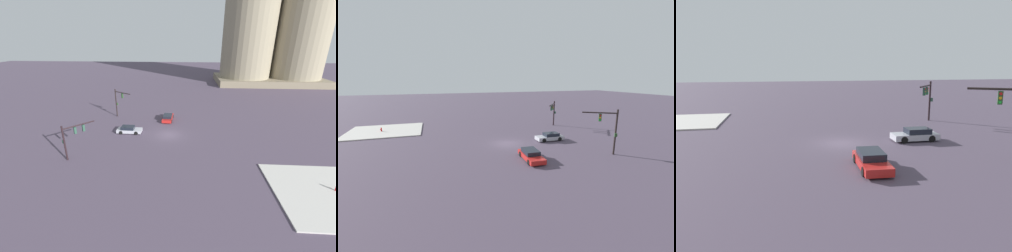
% 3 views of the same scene
% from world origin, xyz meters
% --- Properties ---
extents(ground_plane, '(228.29, 228.29, 0.00)m').
position_xyz_m(ground_plane, '(0.00, 0.00, 0.00)').
color(ground_plane, '#4B3F51').
extents(sidewalk_corner, '(12.63, 11.13, 0.15)m').
position_xyz_m(sidewalk_corner, '(18.87, -14.59, 0.07)').
color(sidewalk_corner, beige).
rests_on(sidewalk_corner, ground).
extents(traffic_signal_near_corner, '(3.49, 3.64, 5.04)m').
position_xyz_m(traffic_signal_near_corner, '(-12.69, -8.54, 3.38)').
color(traffic_signal_near_corner, black).
rests_on(traffic_signal_near_corner, ground).
extents(traffic_signal_opposite_side, '(3.75, 2.69, 5.86)m').
position_xyz_m(traffic_signal_opposite_side, '(-10.84, 8.55, 3.75)').
color(traffic_signal_opposite_side, black).
rests_on(traffic_signal_opposite_side, ground).
extents(sedan_car_approaching, '(2.17, 4.77, 1.21)m').
position_xyz_m(sedan_car_approaching, '(-0.60, 7.27, 0.58)').
color(sedan_car_approaching, red).
rests_on(sedan_car_approaching, ground).
extents(sedan_car_waiting_far, '(4.38, 1.94, 1.21)m').
position_xyz_m(sedan_car_waiting_far, '(-7.01, 0.48, 0.57)').
color(sedan_car_waiting_far, '#ACADB9').
rests_on(sedan_car_waiting_far, ground).
extents(fire_hydrant_on_curb, '(0.33, 0.22, 0.71)m').
position_xyz_m(fire_hydrant_on_curb, '(19.43, -14.08, 0.49)').
color(fire_hydrant_on_curb, red).
rests_on(fire_hydrant_on_curb, sidewalk_corner).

